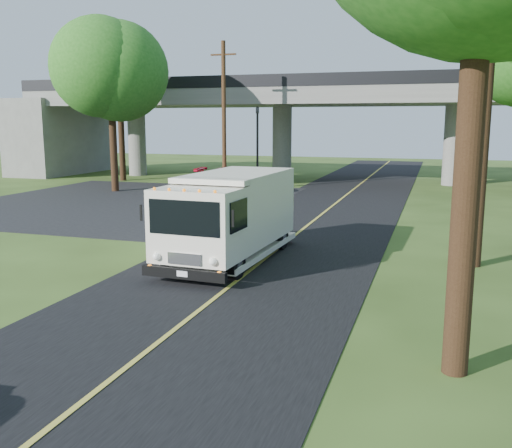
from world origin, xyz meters
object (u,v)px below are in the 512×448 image
at_px(pedestrian, 174,196).
at_px(tree_left_far, 120,76).
at_px(utility_pole, 224,116).
at_px(red_sedan, 238,180).
at_px(step_van, 230,214).
at_px(traffic_signal, 257,139).
at_px(tree_left_lot, 111,59).

bearing_deg(pedestrian, tree_left_far, -39.98).
height_order(utility_pole, tree_left_far, tree_left_far).
xyz_separation_m(tree_left_far, pedestrian, (9.94, -12.24, -6.64)).
bearing_deg(red_sedan, tree_left_far, 63.44).
height_order(step_van, red_sedan, step_van).
height_order(traffic_signal, red_sedan, traffic_signal).
xyz_separation_m(traffic_signal, step_van, (5.00, -18.59, -1.73)).
distance_m(utility_pole, step_van, 18.09).
relative_size(tree_left_lot, tree_left_far, 1.06).
relative_size(tree_left_far, step_van, 1.51).
bearing_deg(red_sedan, step_van, -167.15).
height_order(tree_left_lot, step_van, tree_left_lot).
distance_m(tree_left_lot, red_sedan, 10.37).
bearing_deg(red_sedan, traffic_signal, -22.27).
relative_size(traffic_signal, tree_left_lot, 0.50).
relative_size(utility_pole, tree_left_lot, 0.86).
relative_size(tree_left_far, red_sedan, 1.91).
bearing_deg(tree_left_far, traffic_signal, -9.65).
bearing_deg(traffic_signal, tree_left_far, 170.35).
xyz_separation_m(step_van, pedestrian, (-5.86, 8.19, -0.66)).
xyz_separation_m(utility_pole, tree_left_far, (-9.29, 3.84, 2.86)).
distance_m(tree_left_far, pedestrian, 17.11).
bearing_deg(utility_pole, tree_left_far, 157.57).
height_order(utility_pole, pedestrian, utility_pole).
bearing_deg(traffic_signal, utility_pole, -126.87).
height_order(tree_left_far, step_van, tree_left_far).
relative_size(step_van, pedestrian, 4.06).
bearing_deg(utility_pole, step_van, -68.61).
relative_size(tree_left_lot, red_sedan, 2.03).
bearing_deg(red_sedan, pedestrian, 172.40).
xyz_separation_m(traffic_signal, utility_pole, (-1.50, -2.00, 1.40)).
xyz_separation_m(tree_left_lot, step_van, (12.79, -14.43, -6.43)).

